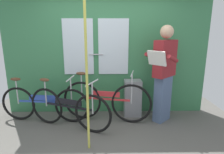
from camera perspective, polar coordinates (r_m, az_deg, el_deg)
ground_plane at (r=3.17m, az=-1.98°, el=-19.18°), size 5.12×4.02×0.04m
train_door_wall at (r=3.89m, az=-1.93°, el=7.27°), size 4.12×0.28×2.43m
bicycle_near_door at (r=3.49m, az=-13.03°, el=-9.15°), size 1.54×0.71×0.90m
bicycle_leaning_behind at (r=3.65m, az=-1.88°, el=-7.17°), size 1.70×0.51×0.97m
bicycle_by_pole at (r=3.87m, az=-19.68°, el=-7.47°), size 1.72×0.44×0.87m
passenger_reading_newspaper at (r=3.62m, az=15.33°, el=1.35°), size 0.64×0.63×1.80m
trash_bin_by_wall at (r=3.92m, az=6.17°, el=-6.25°), size 0.34×0.28×0.74m
handrail_pole at (r=2.58m, az=-7.63°, el=2.22°), size 0.04×0.04×2.39m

